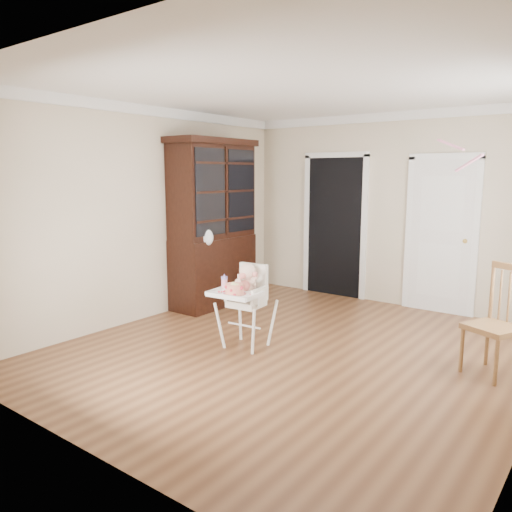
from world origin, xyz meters
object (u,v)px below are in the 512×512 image
Objects in this scene: china_cabinet at (213,224)px; dining_chair at (496,324)px; cake at (234,289)px; sippy_cup at (224,282)px; high_chair at (246,296)px.

china_cabinet is 3.87m from dining_chair.
dining_chair reaches higher than cake.
sippy_cup is 0.16× the size of dining_chair.
dining_chair is at bearing 19.69° from sippy_cup.
high_chair reaches higher than sippy_cup.
dining_chair is (2.32, 0.80, -0.08)m from high_chair.
high_chair is 0.28m from cake.
sippy_cup reaches higher than cake.
cake is (0.04, -0.24, 0.13)m from high_chair.
cake is at bearing -85.42° from high_chair.
dining_chair is (2.53, 0.91, -0.22)m from sippy_cup.
high_chair is at bearing 99.58° from cake.
dining_chair reaches higher than sippy_cup.
cake is 0.24× the size of dining_chair.
high_chair is 2.46m from dining_chair.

